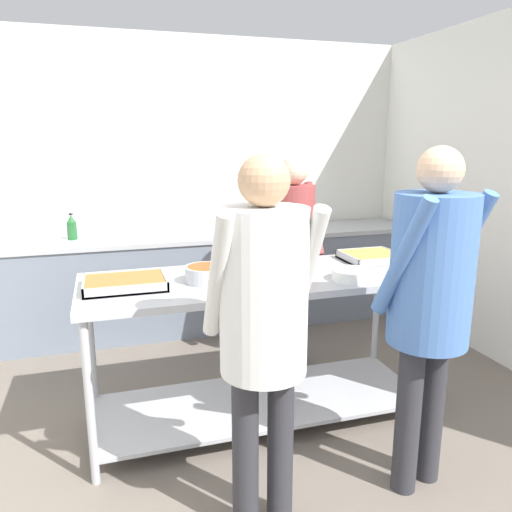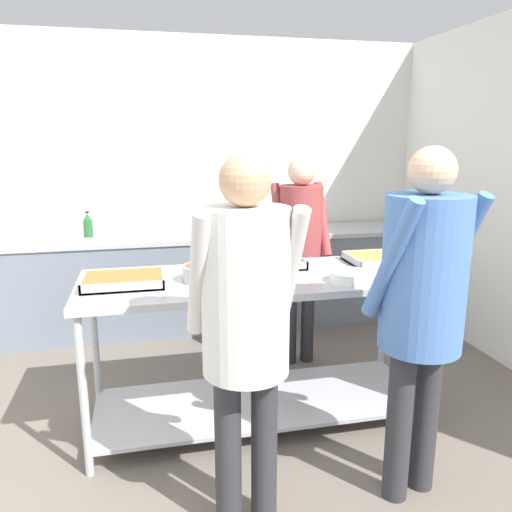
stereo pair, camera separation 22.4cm
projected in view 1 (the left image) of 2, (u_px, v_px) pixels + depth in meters
The scene contains 12 objects.
wall_rear at pixel (192, 182), 4.78m from camera, with size 4.26×0.06×2.65m.
back_counter at pixel (202, 280), 4.64m from camera, with size 4.10×0.65×0.89m.
serving_counter at pixel (261, 324), 3.02m from camera, with size 2.09×0.78×0.93m.
serving_tray_greens at pixel (125, 283), 2.72m from camera, with size 0.44×0.33×0.05m.
sauce_pan at pixel (207, 273), 2.83m from camera, with size 0.39×0.25×0.09m.
serving_tray_vegetables at pixel (268, 263), 3.17m from camera, with size 0.42×0.28×0.05m.
plate_stack at pixel (352, 275), 2.87m from camera, with size 0.24×0.24×0.06m.
serving_tray_roast at pixel (371, 257), 3.32m from camera, with size 0.36×0.34×0.05m.
guest_serving_left at pixel (264, 311), 2.07m from camera, with size 0.47×0.37×1.67m.
guest_serving_right at pixel (430, 288), 2.34m from camera, with size 0.54×0.43×1.70m.
cook_behind_counter at pixel (293, 238), 3.77m from camera, with size 0.42×0.32×1.60m.
water_bottle at pixel (72, 228), 4.26m from camera, with size 0.08×0.08×0.23m.
Camera 1 is at (-0.83, -1.09, 1.73)m, focal length 35.00 mm.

